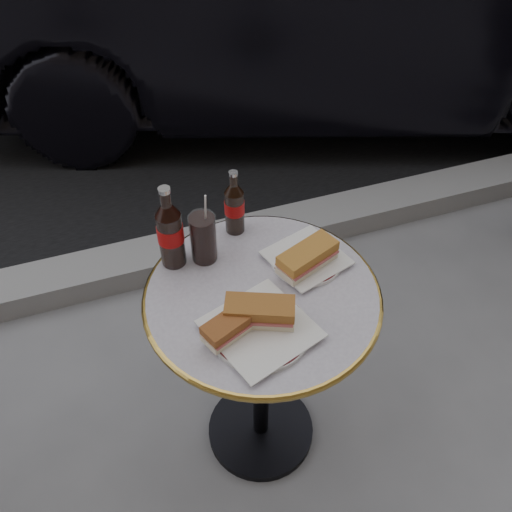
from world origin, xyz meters
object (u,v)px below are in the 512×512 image
object	(u,v)px
plate_left	(260,331)
plate_right	(306,259)
cola_glass	(203,238)
cola_bottle_right	(234,202)
bistro_table	(261,373)
cola_bottle_left	(169,227)

from	to	relation	value
plate_left	plate_right	bearing A→B (deg)	43.49
plate_right	cola_glass	distance (m)	0.29
cola_bottle_right	cola_glass	bearing A→B (deg)	-144.21
plate_left	cola_bottle_right	size ratio (longest dim) A/B	1.18
bistro_table	plate_left	bearing A→B (deg)	-111.71
bistro_table	plate_left	distance (m)	0.39
cola_bottle_left	cola_bottle_right	distance (m)	0.21
bistro_table	cola_glass	world-z (taller)	cola_glass
bistro_table	cola_bottle_right	xyz separation A→B (m)	(0.01, 0.25, 0.47)
plate_left	cola_glass	size ratio (longest dim) A/B	1.64
plate_right	cola_glass	world-z (taller)	cola_glass
cola_glass	bistro_table	bearing A→B (deg)	-58.63
bistro_table	plate_left	world-z (taller)	plate_left
plate_left	cola_glass	world-z (taller)	cola_glass
bistro_table	plate_left	xyz separation A→B (m)	(-0.05, -0.12, 0.37)
cola_bottle_left	bistro_table	bearing A→B (deg)	-44.67
plate_right	cola_bottle_right	bearing A→B (deg)	128.25
cola_bottle_left	cola_glass	xyz separation A→B (m)	(0.08, -0.01, -0.05)
cola_bottle_left	cola_glass	distance (m)	0.10
cola_glass	plate_left	bearing A→B (deg)	-78.60
cola_bottle_left	plate_right	bearing A→B (deg)	-18.70
plate_left	bistro_table	bearing A→B (deg)	68.29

